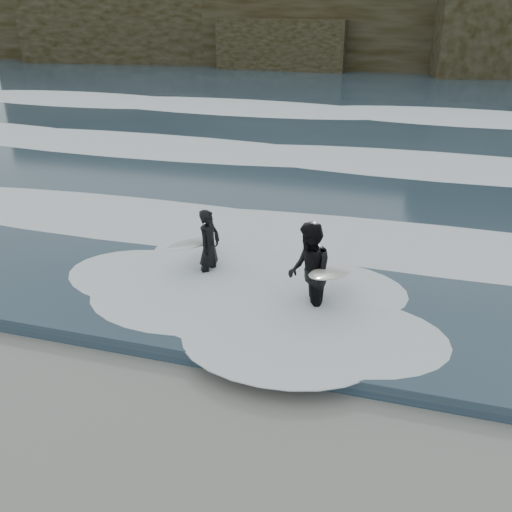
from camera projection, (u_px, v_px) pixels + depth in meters
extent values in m
plane|color=#787453|center=(98.00, 504.00, 7.12)|extent=(120.00, 120.00, 0.00)
cube|color=#273847|center=(365.00, 102.00, 32.30)|extent=(90.00, 52.00, 0.30)
cube|color=black|center=(395.00, 4.00, 45.06)|extent=(70.00, 9.00, 10.00)
ellipsoid|color=white|center=(278.00, 222.00, 14.79)|extent=(60.00, 3.20, 0.20)
ellipsoid|color=white|center=(325.00, 154.00, 20.87)|extent=(60.00, 4.00, 0.24)
ellipsoid|color=white|center=(357.00, 110.00, 28.69)|extent=(60.00, 4.80, 0.30)
imported|color=black|center=(209.00, 247.00, 12.21)|extent=(0.53, 0.69, 1.70)
ellipsoid|color=white|center=(193.00, 243.00, 12.34)|extent=(0.72, 2.12, 0.63)
imported|color=black|center=(309.00, 273.00, 10.75)|extent=(1.03, 1.16, 2.00)
ellipsoid|color=silver|center=(331.00, 272.00, 10.62)|extent=(0.83, 2.28, 0.87)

